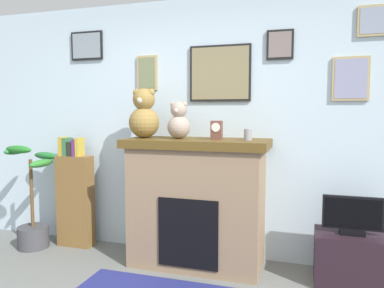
# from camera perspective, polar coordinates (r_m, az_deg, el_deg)

# --- Properties ---
(back_wall) EXTENTS (5.20, 0.15, 2.60)m
(back_wall) POSITION_cam_1_polar(r_m,az_deg,el_deg) (3.85, 0.41, 2.55)
(back_wall) COLOR silver
(back_wall) RESTS_ON ground_plane
(fireplace) EXTENTS (1.35, 0.63, 1.22)m
(fireplace) POSITION_cam_1_polar(r_m,az_deg,el_deg) (3.59, 0.77, -8.85)
(fireplace) COLOR #8B6F54
(fireplace) RESTS_ON ground_plane
(bookshelf) EXTENTS (0.39, 0.16, 1.20)m
(bookshelf) POSITION_cam_1_polar(r_m,az_deg,el_deg) (4.29, -17.54, -7.72)
(bookshelf) COLOR brown
(bookshelf) RESTS_ON ground_plane
(potted_plant) EXTENTS (0.46, 0.50, 1.12)m
(potted_plant) POSITION_cam_1_polar(r_m,az_deg,el_deg) (4.42, -23.31, -9.39)
(potted_plant) COLOR #3F3F44
(potted_plant) RESTS_ON ground_plane
(tv_stand) EXTENTS (0.60, 0.40, 0.44)m
(tv_stand) POSITION_cam_1_polar(r_m,az_deg,el_deg) (3.58, 23.22, -15.93)
(tv_stand) COLOR black
(tv_stand) RESTS_ON ground_plane
(television) EXTENTS (0.49, 0.14, 0.33)m
(television) POSITION_cam_1_polar(r_m,az_deg,el_deg) (3.46, 23.44, -10.20)
(television) COLOR black
(television) RESTS_ON tv_stand
(candle_jar) EXTENTS (0.07, 0.07, 0.10)m
(candle_jar) POSITION_cam_1_polar(r_m,az_deg,el_deg) (3.37, 8.60, 1.44)
(candle_jar) COLOR gray
(candle_jar) RESTS_ON fireplace
(mantel_clock) EXTENTS (0.10, 0.08, 0.17)m
(mantel_clock) POSITION_cam_1_polar(r_m,az_deg,el_deg) (3.42, 3.80, 2.15)
(mantel_clock) COLOR brown
(mantel_clock) RESTS_ON fireplace
(teddy_bear_grey) EXTENTS (0.30, 0.30, 0.48)m
(teddy_bear_grey) POSITION_cam_1_polar(r_m,az_deg,el_deg) (3.65, -7.38, 4.33)
(teddy_bear_grey) COLOR olive
(teddy_bear_grey) RESTS_ON fireplace
(teddy_bear_brown) EXTENTS (0.22, 0.22, 0.35)m
(teddy_bear_brown) POSITION_cam_1_polar(r_m,az_deg,el_deg) (3.52, -2.05, 3.42)
(teddy_bear_brown) COLOR #A08E81
(teddy_bear_brown) RESTS_ON fireplace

